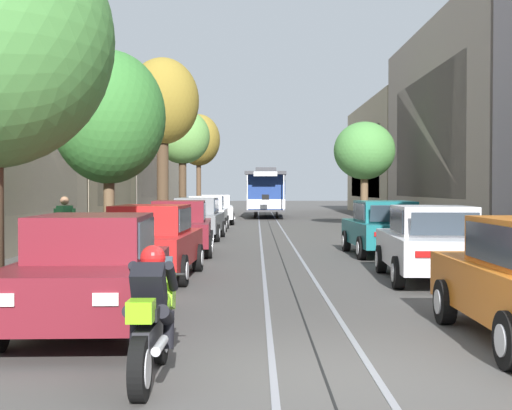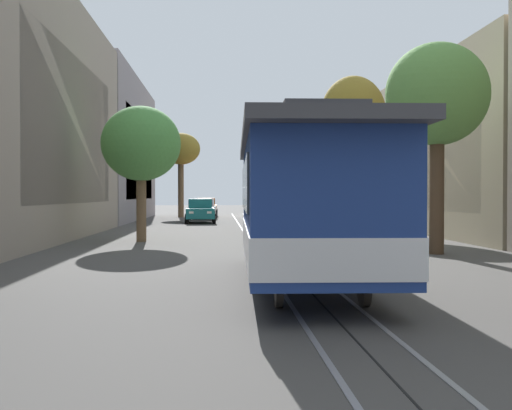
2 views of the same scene
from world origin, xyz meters
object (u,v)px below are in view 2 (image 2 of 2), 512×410
Objects in this scene: parked_car_orange_near_right at (206,207)px; motorcycle_with_rider at (259,208)px; street_tree_kerb_left_fourth at (437,97)px; street_tree_kerb_right_second at (141,144)px; parked_car_teal_mid_right at (200,211)px; parked_car_white_second_right at (203,209)px; cable_car_trolley at (307,204)px; parked_car_white_sixth_left at (349,224)px; street_tree_kerb_left_mid at (353,117)px; parked_car_maroon_mid_left at (291,211)px; street_tree_kerb_right_near at (181,150)px; parked_car_maroon_near_left at (275,207)px; fire_hydrant at (302,214)px; street_tree_kerb_left_second at (316,164)px; pedestrian_on_left_pavement at (321,207)px; parked_car_white_fifth_left at (323,218)px; parked_car_grey_fourth_left at (304,214)px; street_tree_kerb_left_near at (294,169)px; parked_car_red_second_left at (283,209)px.

parked_car_orange_near_right reaches higher than motorcycle_with_rider.
street_tree_kerb_left_fourth is 11.36m from street_tree_kerb_right_second.
parked_car_teal_mid_right is (0.11, 12.06, 0.00)m from parked_car_orange_near_right.
cable_car_trolley reaches higher than parked_car_white_second_right.
street_tree_kerb_left_mid is at bearing -103.60° from parked_car_white_sixth_left.
parked_car_white_sixth_left reaches higher than motorcycle_with_rider.
motorcycle_with_rider is (-4.65, -1.75, -0.15)m from parked_car_orange_near_right.
parked_car_maroon_mid_left is 0.64× the size of street_tree_kerb_right_near.
fire_hydrant is at bearing 102.93° from parked_car_maroon_near_left.
street_tree_kerb_left_second is 13.75m from street_tree_kerb_right_near.
motorcycle_with_rider is at bearing -71.08° from pedestrian_on_left_pavement.
street_tree_kerb_left_mid is (-1.89, -7.81, 4.83)m from parked_car_white_sixth_left.
street_tree_kerb_right_near is 11.90m from fire_hydrant.
motorcycle_with_rider is (1.24, -26.47, -0.15)m from parked_car_white_fifth_left.
street_tree_kerb_right_second is at bearing 66.34° from fire_hydrant.
street_tree_kerb_left_mid is at bearing -133.16° from parked_car_white_fifth_left.
cable_car_trolley is at bearing 79.06° from parked_car_white_fifth_left.
parked_car_white_fifth_left is at bearing 103.40° from parked_car_orange_near_right.
parked_car_teal_mid_right is 8.44m from street_tree_kerb_left_second.
parked_car_grey_fourth_left is (0.01, 17.69, 0.00)m from parked_car_maroon_near_left.
cable_car_trolley is at bearing 80.02° from pedestrian_on_left_pavement.
parked_car_white_fifth_left is 0.75× the size of street_tree_kerb_left_second.
street_tree_kerb_left_near is at bearing 169.81° from parked_car_maroon_near_left.
pedestrian_on_left_pavement is at bearing 135.98° from parked_car_red_second_left.
parked_car_maroon_mid_left is 2.23× the size of motorcycle_with_rider.
street_tree_kerb_left_second is at bearing -90.12° from street_tree_kerb_left_mid.
parked_car_grey_fourth_left and parked_car_orange_near_right have the same top height.
parked_car_maroon_mid_left is at bearing 115.25° from parked_car_orange_near_right.
parked_car_maroon_mid_left and parked_car_teal_mid_right have the same top height.
parked_car_white_fifth_left is (-0.03, 12.29, 0.00)m from parked_car_maroon_mid_left.
street_tree_kerb_left_near is at bearing -95.18° from parked_car_grey_fourth_left.
motorcycle_with_rider is at bearing -47.18° from street_tree_kerb_left_near.
street_tree_kerb_right_near is (9.94, -31.99, 0.64)m from street_tree_kerb_left_fourth.
street_tree_kerb_right_second is (7.78, 27.06, 3.02)m from parked_car_maroon_near_left.
parked_car_white_sixth_left is (0.07, 11.96, 0.00)m from parked_car_grey_fourth_left.
street_tree_kerb_left_near is at bearing 132.82° from motorcycle_with_rider.
parked_car_red_second_left is at bearing 90.19° from parked_car_maroon_near_left.
street_tree_kerb_right_second is 6.34× the size of fire_hydrant.
pedestrian_on_left_pavement is (-2.59, -21.52, 0.19)m from parked_car_white_sixth_left.
parked_car_white_sixth_left is at bearing -55.30° from street_tree_kerb_left_fourth.
parked_car_grey_fourth_left is 12.54m from street_tree_kerb_right_second.
street_tree_kerb_left_fourth reaches higher than street_tree_kerb_right_second.
parked_car_white_second_right is at bearing -72.06° from parked_car_white_fifth_left.
street_tree_kerb_right_near reaches higher than cable_car_trolley.
parked_car_maroon_near_left is 0.67× the size of street_tree_kerb_left_fourth.
street_tree_kerb_left_near reaches higher than parked_car_maroon_mid_left.
parked_car_grey_fourth_left is 2.21× the size of motorcycle_with_rider.
parked_car_grey_fourth_left is 11.68m from fire_hydrant.
street_tree_kerb_right_near reaches higher than parked_car_red_second_left.
pedestrian_on_left_pavement is (-0.47, -24.57, -3.89)m from street_tree_kerb_left_fourth.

